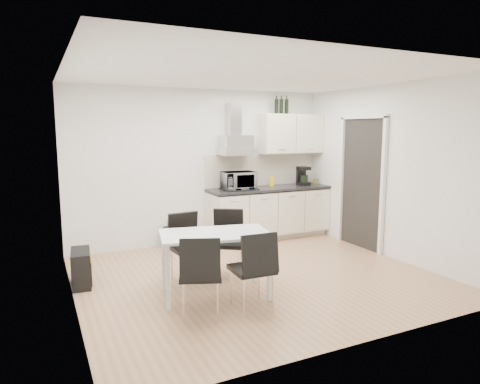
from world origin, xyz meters
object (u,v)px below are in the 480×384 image
(kitchenette, at_px, (270,192))
(floor_speaker, at_px, (170,237))
(dining_table, at_px, (215,241))
(chair_near_right, at_px, (252,270))
(chair_far_right, at_px, (227,244))
(chair_near_left, at_px, (201,275))
(chair_far_left, at_px, (189,249))
(guitar_amp, at_px, (81,268))

(kitchenette, relative_size, floor_speaker, 7.58)
(dining_table, bearing_deg, chair_near_right, -58.25)
(chair_far_right, bearing_deg, dining_table, 85.93)
(chair_near_left, xyz_separation_m, chair_near_right, (0.55, -0.08, 0.00))
(kitchenette, xyz_separation_m, chair_far_right, (-1.54, -1.57, -0.39))
(kitchenette, relative_size, chair_near_left, 2.86)
(chair_far_left, xyz_separation_m, floor_speaker, (0.25, 1.73, -0.27))
(guitar_amp, bearing_deg, chair_far_left, -16.19)
(dining_table, bearing_deg, chair_far_left, 116.82)
(floor_speaker, bearing_deg, guitar_amp, -119.21)
(dining_table, relative_size, chair_far_left, 1.55)
(chair_far_left, height_order, floor_speaker, chair_far_left)
(chair_far_right, distance_m, guitar_amp, 1.84)
(guitar_amp, bearing_deg, floor_speaker, 44.99)
(chair_near_right, bearing_deg, dining_table, 112.15)
(kitchenette, height_order, guitar_amp, kitchenette)
(kitchenette, xyz_separation_m, chair_far_left, (-2.06, -1.57, -0.39))
(dining_table, distance_m, chair_far_right, 0.68)
(guitar_amp, relative_size, floor_speaker, 1.66)
(dining_table, relative_size, guitar_amp, 2.47)
(chair_far_right, xyz_separation_m, chair_near_left, (-0.73, -0.99, 0.00))
(kitchenette, distance_m, chair_far_left, 2.61)
(dining_table, relative_size, chair_far_right, 1.55)
(chair_far_left, bearing_deg, chair_far_right, 175.08)
(guitar_amp, xyz_separation_m, floor_speaker, (1.50, 1.24, -0.06))
(kitchenette, distance_m, chair_far_right, 2.23)
(dining_table, height_order, chair_near_right, chair_near_right)
(kitchenette, height_order, dining_table, kitchenette)
(chair_near_left, relative_size, guitar_amp, 1.59)
(chair_far_left, xyz_separation_m, chair_near_right, (0.34, -1.07, 0.00))
(chair_far_left, xyz_separation_m, guitar_amp, (-1.25, 0.49, -0.22))
(chair_near_left, bearing_deg, chair_near_right, 13.65)
(chair_far_left, height_order, chair_near_right, same)
(chair_near_right, height_order, floor_speaker, chair_near_right)
(dining_table, xyz_separation_m, chair_near_right, (0.20, -0.55, -0.21))
(chair_far_right, relative_size, chair_near_left, 1.00)
(chair_near_right, bearing_deg, chair_far_right, 82.73)
(chair_near_right, xyz_separation_m, guitar_amp, (-1.59, 1.56, -0.22))
(kitchenette, distance_m, chair_near_left, 3.44)
(chair_near_right, distance_m, floor_speaker, 2.82)
(chair_far_left, relative_size, guitar_amp, 1.59)
(chair_near_left, xyz_separation_m, floor_speaker, (0.46, 2.73, -0.27))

